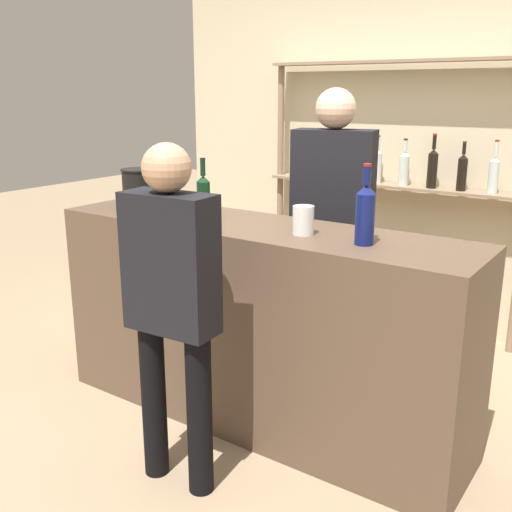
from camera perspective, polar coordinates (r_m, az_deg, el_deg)
ground_plane at (r=3.43m, az=0.00°, el=-15.04°), size 16.00×16.00×0.00m
bar_counter at (r=3.19m, az=0.00°, el=-6.60°), size 2.28×0.57×1.09m
back_wall at (r=4.64m, az=13.69°, el=10.84°), size 3.88×0.12×2.80m
back_shelf at (r=4.49m, az=12.75°, el=9.01°), size 1.94×0.18×1.95m
counter_bottle_0 at (r=2.65m, az=10.36°, el=4.04°), size 0.09×0.09×0.36m
counter_bottle_1 at (r=3.26m, az=-5.03°, el=5.92°), size 0.07×0.07×0.31m
counter_bottle_2 at (r=3.16m, az=-8.02°, el=6.00°), size 0.09×0.09×0.36m
wine_glass at (r=3.42m, az=-8.60°, el=6.30°), size 0.08×0.08×0.16m
ice_bucket at (r=3.53m, az=-11.04°, el=6.35°), size 0.20×0.20×0.22m
cork_jar at (r=2.82m, az=4.52°, el=3.39°), size 0.10×0.10×0.14m
customer_center at (r=2.56m, az=-8.04°, el=-3.63°), size 0.41×0.20×1.54m
server_behind_counter at (r=3.57m, az=7.26°, el=3.91°), size 0.51×0.31×1.76m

